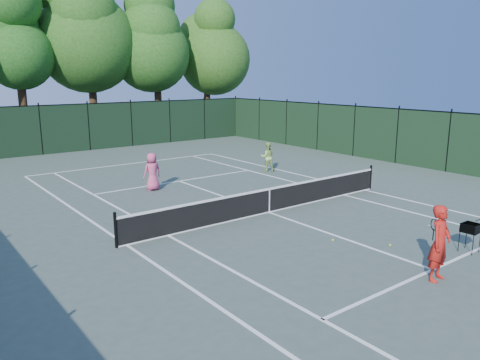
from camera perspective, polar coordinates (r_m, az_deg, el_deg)
ground at (r=16.97m, az=3.55°, el=-3.96°), size 90.00×90.00×0.00m
sideline_doubles_left at (r=14.17m, az=-13.62°, el=-7.73°), size 0.10×23.77×0.01m
sideline_doubles_right at (r=20.87m, az=15.02°, el=-1.20°), size 0.10×23.77×0.01m
sideline_singles_left at (r=14.73m, az=-8.72°, el=-6.71°), size 0.10×23.77×0.01m
sideline_singles_right at (r=19.82m, az=12.59°, el=-1.79°), size 0.10×23.77×0.01m
baseline_far at (r=26.84m, az=-13.30°, el=1.94°), size 10.97×0.10×0.01m
service_line_near at (r=13.12m, az=22.47°, el=-10.05°), size 8.23×0.10×0.01m
service_line_far at (r=22.04m, az=-7.40°, el=-0.13°), size 8.23×0.10×0.01m
center_service_line at (r=16.97m, az=3.55°, el=-3.95°), size 0.10×12.80×0.01m
tennis_net at (r=16.84m, az=3.58°, el=-2.41°), size 11.69×0.09×1.06m
fence_far at (r=32.26m, az=-17.95°, el=6.12°), size 24.00×0.05×3.00m
fence_right at (r=26.01m, az=24.07°, el=4.18°), size 0.05×36.00×3.00m
tree_2 at (r=35.02m, az=-25.69°, el=16.21°), size 6.00×6.00×12.40m
tree_3 at (r=37.04m, az=-18.10°, el=18.55°), size 7.00×7.00×14.45m
tree_4 at (r=38.33m, az=-10.26°, el=17.44°), size 6.20×6.20×12.97m
tree_5 at (r=41.27m, az=-4.13°, el=16.65°), size 5.80×5.80×12.23m
coach at (r=12.23m, az=23.17°, el=-7.09°), size 0.92×0.72×1.87m
player_pink at (r=20.36m, az=-10.65°, el=1.02°), size 0.80×0.53×1.63m
player_green at (r=24.03m, az=3.36°, el=2.84°), size 0.91×0.85×1.50m
ball_hopper at (r=14.57m, az=26.32°, el=-5.30°), size 0.47×0.47×0.83m
loose_ball_near_cart at (r=14.38m, az=17.83°, el=-7.56°), size 0.07×0.07×0.07m
loose_ball_midcourt at (r=14.37m, az=11.27°, el=-7.19°), size 0.07×0.07×0.07m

